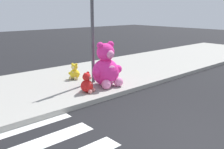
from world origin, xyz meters
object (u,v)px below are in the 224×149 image
object	(u,v)px
plush_pink_large	(106,68)
plush_red	(87,84)
plush_teal	(103,70)
sign_pole	(93,33)
plush_yellow	(74,73)
plush_white	(108,73)

from	to	relation	value
plush_pink_large	plush_red	distance (m)	0.97
plush_teal	sign_pole	bearing A→B (deg)	-150.90
plush_yellow	plush_pink_large	bearing A→B (deg)	-75.48
sign_pole	plush_teal	world-z (taller)	sign_pole
plush_teal	plush_white	xyz separation A→B (m)	(-0.13, -0.49, 0.01)
plush_teal	plush_yellow	bearing A→B (deg)	160.60
plush_pink_large	plush_white	xyz separation A→B (m)	(0.54, 0.52, -0.35)
plush_teal	plush_yellow	size ratio (longest dim) A/B	0.95
sign_pole	plush_yellow	world-z (taller)	sign_pole
plush_pink_large	plush_yellow	bearing A→B (deg)	104.52
plush_yellow	plush_white	xyz separation A→B (m)	(0.89, -0.85, -0.01)
plush_pink_large	plush_teal	world-z (taller)	plush_pink_large
plush_yellow	plush_white	world-z (taller)	plush_yellow
plush_white	plush_red	world-z (taller)	plush_red
sign_pole	plush_white	bearing A→B (deg)	-6.60
plush_teal	plush_white	bearing A→B (deg)	-104.74
plush_white	plush_pink_large	bearing A→B (deg)	-135.84
plush_white	plush_teal	bearing A→B (deg)	75.26
plush_pink_large	plush_white	size ratio (longest dim) A/B	2.55
sign_pole	plush_white	world-z (taller)	sign_pole
sign_pole	plush_red	xyz separation A→B (m)	(-0.80, -0.75, -1.45)
plush_yellow	plush_teal	bearing A→B (deg)	-19.40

